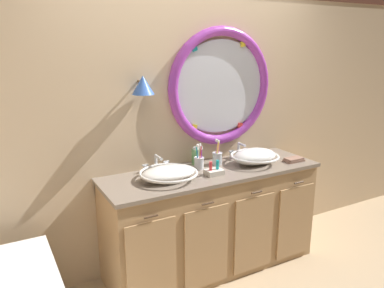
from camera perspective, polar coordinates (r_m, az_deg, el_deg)
ground_plane at (r=3.29m, az=4.76°, el=-20.07°), size 14.00×14.00×0.00m
back_wall_assembly at (r=3.26m, az=-0.20°, el=4.95°), size 6.40×0.26×2.60m
vanity_counter at (r=3.28m, az=2.98°, el=-11.20°), size 1.83×0.61×0.88m
sink_basin_left at (r=2.88m, az=-3.54°, el=-4.36°), size 0.45×0.45×0.10m
sink_basin_right at (r=3.30m, az=9.39°, el=-1.82°), size 0.42×0.42×0.13m
faucet_set_left at (r=3.08m, az=-5.37°, el=-3.07°), size 0.24×0.13×0.14m
faucet_set_right at (r=3.47m, az=7.05°, el=-1.07°), size 0.21×0.12×0.14m
toothbrush_holder_left at (r=3.12m, az=1.06°, el=-2.71°), size 0.08×0.08×0.22m
toothbrush_holder_right at (r=3.24m, az=3.81°, el=-2.03°), size 0.09×0.09×0.22m
soap_dispenser at (r=3.23m, az=0.46°, el=-1.87°), size 0.06×0.07×0.16m
folded_hand_towel at (r=3.45m, az=15.02°, el=-2.27°), size 0.18×0.10×0.03m
toiletry_basket at (r=3.00m, az=3.32°, el=-4.11°), size 0.14×0.10×0.11m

